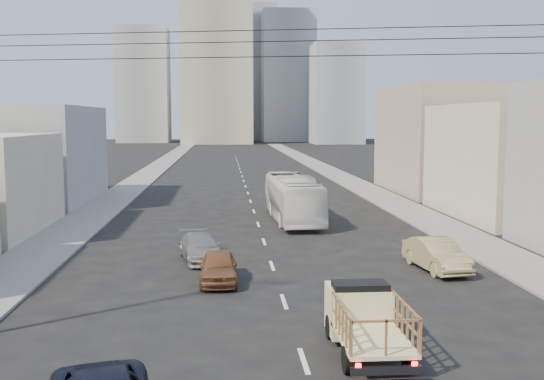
{
  "coord_description": "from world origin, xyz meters",
  "views": [
    {
      "loc": [
        -2.26,
        -15.54,
        6.93
      ],
      "look_at": [
        0.09,
        15.16,
        3.5
      ],
      "focal_mm": 42.0,
      "sensor_mm": 36.0,
      "label": 1
    }
  ],
  "objects": [
    {
      "name": "overhead_wires",
      "position": [
        0.0,
        1.5,
        8.97
      ],
      "size": [
        23.01,
        5.02,
        0.72
      ],
      "color": "black",
      "rests_on": "ground"
    },
    {
      "name": "bldg_right_mid",
      "position": [
        19.5,
        28.0,
        4.0
      ],
      "size": [
        11.0,
        14.0,
        8.0
      ],
      "primitive_type": "cube",
      "color": "#B9B295",
      "rests_on": "ground"
    },
    {
      "name": "flatbed_pickup",
      "position": [
        1.94,
        2.61,
        1.09
      ],
      "size": [
        1.95,
        4.41,
        1.9
      ],
      "color": "beige",
      "rests_on": "ground"
    },
    {
      "name": "midrise_ne",
      "position": [
        18.0,
        185.0,
        20.0
      ],
      "size": [
        16.0,
        16.0,
        40.0
      ],
      "primitive_type": "cube",
      "color": "gray",
      "rests_on": "ground"
    },
    {
      "name": "sedan_tan",
      "position": [
        7.48,
        12.53,
        0.73
      ],
      "size": [
        2.1,
        4.6,
        1.46
      ],
      "primitive_type": "imported",
      "rotation": [
        0.0,
        0.0,
        0.13
      ],
      "color": "#9D8D5B",
      "rests_on": "ground"
    },
    {
      "name": "city_bus",
      "position": [
        2.46,
        27.36,
        1.56
      ],
      "size": [
        3.08,
        11.33,
        3.13
      ],
      "primitive_type": "imported",
      "rotation": [
        0.0,
        0.0,
        0.04
      ],
      "color": "silver",
      "rests_on": "ground"
    },
    {
      "name": "sedan_brown",
      "position": [
        -2.51,
        11.13,
        0.67
      ],
      "size": [
        1.6,
        3.93,
        1.33
      ],
      "primitive_type": "imported",
      "rotation": [
        0.0,
        0.0,
        0.0
      ],
      "color": "brown",
      "rests_on": "ground"
    },
    {
      "name": "high_rise_tower",
      "position": [
        -4.0,
        170.0,
        30.0
      ],
      "size": [
        20.0,
        20.0,
        60.0
      ],
      "primitive_type": "cube",
      "color": "tan",
      "rests_on": "ground"
    },
    {
      "name": "bldg_left_far",
      "position": [
        -19.5,
        39.0,
        4.0
      ],
      "size": [
        12.0,
        16.0,
        8.0
      ],
      "primitive_type": "cube",
      "color": "gray",
      "rests_on": "ground"
    },
    {
      "name": "bldg_right_far",
      "position": [
        20.0,
        44.0,
        5.0
      ],
      "size": [
        12.0,
        16.0,
        10.0
      ],
      "primitive_type": "cube",
      "color": "gray",
      "rests_on": "ground"
    },
    {
      "name": "midrise_back",
      "position": [
        6.0,
        200.0,
        22.0
      ],
      "size": [
        18.0,
        18.0,
        44.0
      ],
      "primitive_type": "cube",
      "color": "gray",
      "rests_on": "ground"
    },
    {
      "name": "midrise_nw",
      "position": [
        -26.0,
        180.0,
        17.0
      ],
      "size": [
        15.0,
        15.0,
        34.0
      ],
      "primitive_type": "cube",
      "color": "gray",
      "rests_on": "ground"
    },
    {
      "name": "sidewalk_right",
      "position": [
        11.75,
        70.0,
        0.06
      ],
      "size": [
        3.5,
        180.0,
        0.12
      ],
      "primitive_type": "cube",
      "color": "slate",
      "rests_on": "ground"
    },
    {
      "name": "midrise_east",
      "position": [
        30.0,
        165.0,
        14.0
      ],
      "size": [
        14.0,
        14.0,
        28.0
      ],
      "primitive_type": "cube",
      "color": "gray",
      "rests_on": "ground"
    },
    {
      "name": "sidewalk_left",
      "position": [
        -11.75,
        70.0,
        0.06
      ],
      "size": [
        3.5,
        180.0,
        0.12
      ],
      "primitive_type": "cube",
      "color": "slate",
      "rests_on": "ground"
    },
    {
      "name": "lane_dashes",
      "position": [
        0.0,
        53.0,
        0.01
      ],
      "size": [
        0.15,
        104.0,
        0.01
      ],
      "color": "silver",
      "rests_on": "ground"
    },
    {
      "name": "sedan_grey",
      "position": [
        -3.42,
        15.44,
        0.64
      ],
      "size": [
        2.61,
        4.68,
        1.28
      ],
      "primitive_type": "imported",
      "rotation": [
        0.0,
        0.0,
        0.19
      ],
      "color": "slate",
      "rests_on": "ground"
    }
  ]
}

